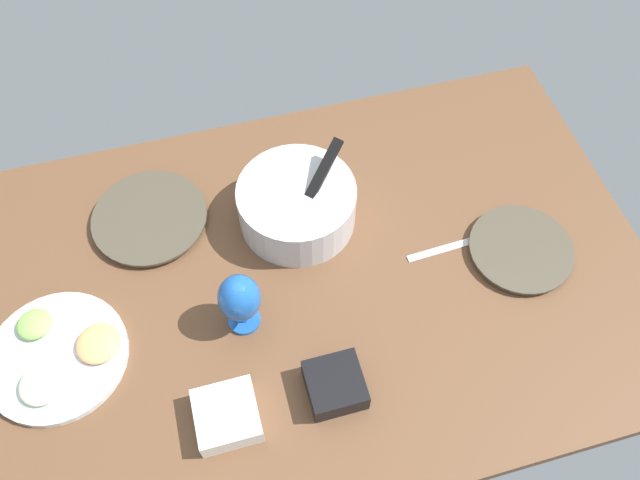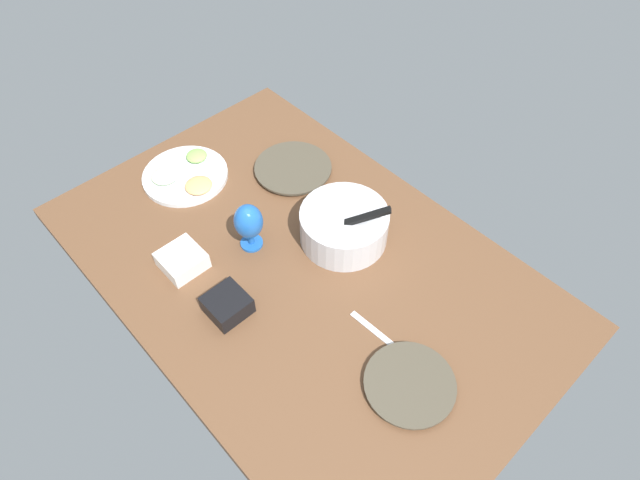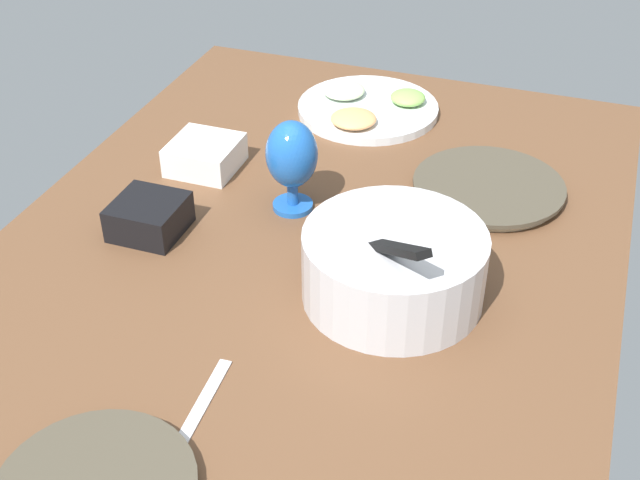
{
  "view_description": "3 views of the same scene",
  "coord_description": "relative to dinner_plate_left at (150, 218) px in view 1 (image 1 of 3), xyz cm",
  "views": [
    {
      "loc": [
        -16.56,
        -70.23,
        131.61
      ],
      "look_at": [
        4.02,
        5.12,
        7.59
      ],
      "focal_mm": 36.13,
      "sensor_mm": 36.0,
      "label": 1
    },
    {
      "loc": [
        79.13,
        -65.35,
        135.87
      ],
      "look_at": [
        1.72,
        6.69,
        7.59
      ],
      "focal_mm": 30.27,
      "sensor_mm": 36.0,
      "label": 2
    },
    {
      "loc": [
        102.71,
        40.93,
        84.36
      ],
      "look_at": [
        1.24,
        5.12,
        7.59
      ],
      "focal_mm": 47.5,
      "sensor_mm": 36.0,
      "label": 3
    }
  ],
  "objects": [
    {
      "name": "square_bowl_white",
      "position": [
        9.11,
        -53.61,
        2.01
      ],
      "size": [
        12.59,
        12.59,
        5.65
      ],
      "color": "white",
      "rests_on": "ground_plane"
    },
    {
      "name": "hurricane_glass_blue",
      "position": [
        16.82,
        -32.5,
        9.39
      ],
      "size": [
        9.19,
        9.19,
        17.35
      ],
      "color": "#1E5BB3",
      "rests_on": "ground_plane"
    },
    {
      "name": "fork_by_right_plate",
      "position": [
        66.43,
        -26.71,
        -0.83
      ],
      "size": [
        18.07,
        2.72,
        0.6
      ],
      "primitive_type": "cube",
      "rotation": [
        0.0,
        0.0,
        0.05
      ],
      "color": "silver",
      "rests_on": "ground_plane"
    },
    {
      "name": "square_bowl_black",
      "position": [
        31.93,
        -53.23,
        2.2
      ],
      "size": [
        11.62,
        11.62,
        5.98
      ],
      "color": "black",
      "rests_on": "ground_plane"
    },
    {
      "name": "dinner_plate_left",
      "position": [
        0.0,
        0.0,
        0.0
      ],
      "size": [
        28.11,
        28.11,
        2.17
      ],
      "color": "beige",
      "rests_on": "ground_plane"
    },
    {
      "name": "ground_plane",
      "position": [
        33.5,
        -26.07,
        -3.13
      ],
      "size": [
        160.0,
        104.0,
        4.0
      ],
      "primitive_type": "cube",
      "color": "brown"
    },
    {
      "name": "mixing_bowl",
      "position": [
        35.12,
        -8.82,
        5.13
      ],
      "size": [
        28.35,
        28.35,
        18.68
      ],
      "color": "silver",
      "rests_on": "ground_plane"
    },
    {
      "name": "dinner_plate_right",
      "position": [
        83.93,
        -32.18,
        -0.09
      ],
      "size": [
        24.68,
        24.68,
        2.0
      ],
      "color": "beige",
      "rests_on": "ground_plane"
    },
    {
      "name": "fruit_platter",
      "position": [
        -23.58,
        -30.76,
        0.34
      ],
      "size": [
        30.47,
        30.47,
        4.48
      ],
      "color": "silver",
      "rests_on": "ground_plane"
    }
  ]
}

